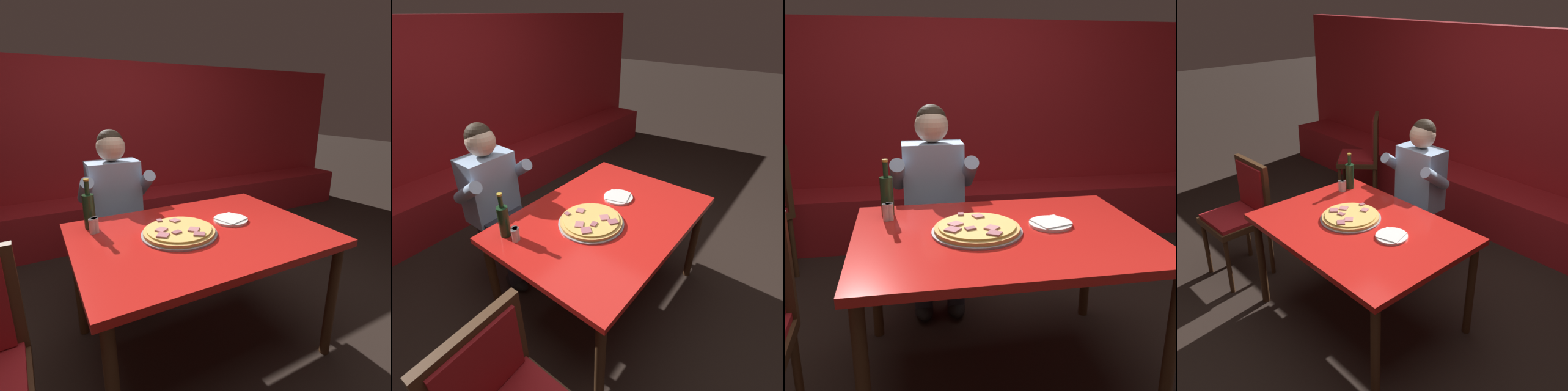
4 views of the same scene
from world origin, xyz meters
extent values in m
plane|color=black|center=(0.00, 0.00, 0.00)|extent=(24.00, 24.00, 0.00)
cube|color=#A3191E|center=(0.00, 2.18, 0.95)|extent=(6.80, 0.16, 1.90)
cube|color=#A3191E|center=(0.00, 1.86, 0.23)|extent=(6.46, 0.48, 0.46)
cylinder|color=#422816|center=(-0.63, -0.44, 0.36)|extent=(0.06, 0.06, 0.72)
cylinder|color=#422816|center=(0.63, -0.44, 0.36)|extent=(0.06, 0.06, 0.72)
cylinder|color=#422816|center=(-0.63, 0.44, 0.36)|extent=(0.06, 0.06, 0.72)
cylinder|color=#422816|center=(0.63, 0.44, 0.36)|extent=(0.06, 0.06, 0.72)
cube|color=red|center=(0.00, 0.00, 0.74)|extent=(1.37, 0.99, 0.04)
cylinder|color=#9E9EA3|center=(-0.12, 0.02, 0.76)|extent=(0.42, 0.42, 0.01)
cylinder|color=#DBA856|center=(-0.12, 0.02, 0.78)|extent=(0.40, 0.40, 0.02)
cylinder|color=#E5BC5B|center=(-0.12, 0.02, 0.79)|extent=(0.36, 0.36, 0.01)
cube|color=#C6757A|center=(-0.22, 0.03, 0.80)|extent=(0.08, 0.07, 0.01)
cube|color=#C6757A|center=(-0.10, 0.12, 0.80)|extent=(0.06, 0.06, 0.01)
cube|color=#C6757A|center=(-0.06, -0.05, 0.80)|extent=(0.08, 0.08, 0.01)
cube|color=#A85B66|center=(-0.18, 0.17, 0.80)|extent=(0.03, 0.04, 0.01)
cube|color=#B76670|center=(-0.24, -0.04, 0.80)|extent=(0.08, 0.08, 0.01)
cube|color=#A85B66|center=(-0.16, -0.03, 0.80)|extent=(0.05, 0.04, 0.01)
cube|color=#A85B66|center=(-0.06, -0.11, 0.80)|extent=(0.08, 0.07, 0.01)
cylinder|color=white|center=(0.25, 0.05, 0.76)|extent=(0.21, 0.21, 0.01)
cube|color=white|center=(0.25, 0.05, 0.77)|extent=(0.19, 0.19, 0.01)
cylinder|color=#19381E|center=(-0.53, 0.35, 0.86)|extent=(0.07, 0.07, 0.20)
cylinder|color=#19381E|center=(-0.53, 0.35, 1.00)|extent=(0.03, 0.03, 0.08)
cylinder|color=#B29933|center=(-0.53, 0.35, 1.04)|extent=(0.03, 0.03, 0.01)
cylinder|color=silver|center=(-0.54, 0.26, 0.79)|extent=(0.04, 0.04, 0.07)
cylinder|color=#B23323|center=(-0.54, 0.26, 0.78)|extent=(0.03, 0.03, 0.04)
cylinder|color=silver|center=(-0.54, 0.26, 0.84)|extent=(0.04, 0.04, 0.01)
cylinder|color=silver|center=(-0.52, 0.28, 0.79)|extent=(0.04, 0.04, 0.07)
cylinder|color=#28231E|center=(-0.52, 0.28, 0.78)|extent=(0.03, 0.03, 0.04)
cylinder|color=silver|center=(-0.52, 0.28, 0.84)|extent=(0.04, 0.04, 0.01)
cylinder|color=silver|center=(-0.52, 0.26, 0.79)|extent=(0.04, 0.04, 0.07)
cylinder|color=#516B33|center=(-0.52, 0.26, 0.78)|extent=(0.03, 0.03, 0.04)
cylinder|color=silver|center=(-0.52, 0.26, 0.84)|extent=(0.04, 0.04, 0.01)
ellipsoid|color=black|center=(-0.36, 0.59, 0.04)|extent=(0.11, 0.24, 0.09)
ellipsoid|color=black|center=(-0.16, 0.59, 0.04)|extent=(0.11, 0.24, 0.09)
cylinder|color=#282833|center=(-0.36, 0.59, 0.23)|extent=(0.11, 0.11, 0.43)
cylinder|color=#282833|center=(-0.16, 0.59, 0.23)|extent=(0.11, 0.11, 0.43)
cube|color=#282833|center=(-0.26, 0.69, 0.51)|extent=(0.34, 0.40, 0.12)
cube|color=#9EBCE0|center=(-0.26, 0.89, 0.78)|extent=(0.38, 0.22, 0.52)
cylinder|color=#9EBCE0|center=(-0.48, 0.81, 0.86)|extent=(0.09, 0.30, 0.25)
cylinder|color=#9EBCE0|center=(-0.04, 0.81, 0.86)|extent=(0.09, 0.30, 0.25)
sphere|color=beige|center=(-0.26, 0.89, 1.15)|extent=(0.21, 0.21, 0.21)
sphere|color=#2D2319|center=(-0.26, 0.90, 1.18)|extent=(0.19, 0.19, 0.19)
cylinder|color=#422816|center=(-1.28, -0.59, 0.24)|extent=(0.04, 0.04, 0.48)
cylinder|color=#422816|center=(-0.90, -0.58, 0.24)|extent=(0.04, 0.04, 0.48)
cylinder|color=#422816|center=(-1.30, -0.21, 0.24)|extent=(0.04, 0.04, 0.48)
cylinder|color=#422816|center=(-0.92, -0.20, 0.24)|extent=(0.04, 0.04, 0.48)
cube|color=#422816|center=(-1.10, -0.40, 0.50)|extent=(0.46, 0.46, 0.05)
cube|color=#A3191E|center=(-1.10, -0.40, 0.54)|extent=(0.42, 0.42, 0.03)
cube|color=#422816|center=(-1.11, -0.20, 0.75)|extent=(0.44, 0.06, 0.44)
cube|color=#A3191E|center=(-1.11, -0.22, 0.75)|extent=(0.36, 0.04, 0.37)
cylinder|color=#422816|center=(-1.80, 1.29, 0.23)|extent=(0.04, 0.04, 0.46)
cylinder|color=#422816|center=(-1.53, 1.02, 0.23)|extent=(0.04, 0.04, 0.46)
cylinder|color=#422816|center=(-1.53, 1.56, 0.23)|extent=(0.04, 0.04, 0.46)
cylinder|color=#422816|center=(-1.26, 1.29, 0.23)|extent=(0.04, 0.04, 0.46)
cube|color=#422816|center=(-1.53, 1.29, 0.49)|extent=(0.62, 0.62, 0.05)
cube|color=#A3191E|center=(-1.53, 1.29, 0.53)|extent=(0.57, 0.57, 0.03)
cube|color=#422816|center=(-1.39, 1.43, 0.75)|extent=(0.34, 0.34, 0.48)
cube|color=#A3191E|center=(-1.41, 1.41, 0.75)|extent=(0.27, 0.27, 0.40)
camera|label=1|loc=(-0.78, -1.39, 1.45)|focal=28.00mm
camera|label=2|loc=(-1.37, -0.94, 1.92)|focal=28.00mm
camera|label=3|loc=(-0.44, -1.84, 1.49)|focal=40.00mm
camera|label=4|loc=(1.95, -1.66, 2.18)|focal=40.00mm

